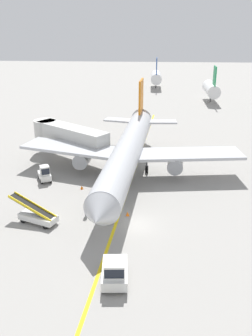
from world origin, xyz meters
The scene contains 12 objects.
ground_plane centered at (0.00, 0.00, 0.00)m, with size 300.00×300.00×0.00m, color gray.
taxi_line_yellow centered at (-1.27, 5.00, 0.00)m, with size 0.30×80.00×0.01m, color yellow.
airliner centered at (-1.22, 11.98, 3.42)m, with size 28.51×35.34×10.10m.
jet_bridge centered at (-10.47, 18.05, 3.54)m, with size 11.86×9.48×4.85m.
pushback_tug centered at (-0.98, -8.65, 0.99)m, with size 2.16×3.73×2.20m.
baggage_tug_near_wing centered at (-11.33, 9.70, 0.93)m, with size 2.21×2.73×2.10m.
belt_loader_forward_hold centered at (-9.36, -0.29, 0.78)m, with size 5.12×2.99×2.59m.
ground_crew_marshaller centered at (-4.84, 1.43, 0.91)m, with size 0.36×0.24×1.70m.
safety_cone_nose_left centered at (-0.66, 1.69, 0.22)m, with size 0.36×0.36×0.44m, color orange.
safety_cone_nose_right centered at (-6.41, 7.69, 0.22)m, with size 0.36×0.36×0.44m, color orange.
distant_aircraft_mid_left centered at (2.77, 77.67, 3.22)m, with size 3.00×10.10×8.80m.
distant_aircraft_mid_right centered at (15.69, 58.91, 3.22)m, with size 3.00×10.10×8.80m.
Camera 1 is at (1.41, -31.62, 18.49)m, focal length 39.94 mm.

